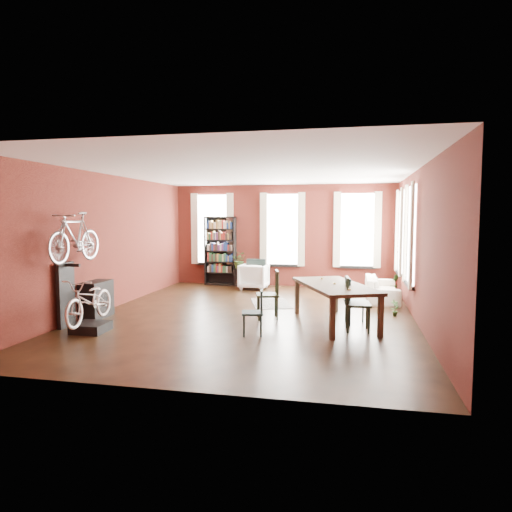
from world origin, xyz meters
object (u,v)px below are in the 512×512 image
(white_armchair, at_px, (254,275))
(cream_sofa, at_px, (382,285))
(dining_table, at_px, (334,304))
(dining_chair_b, at_px, (267,295))
(dining_chair_d, at_px, (357,301))
(console_table, at_px, (96,299))
(plant_stand, at_px, (240,277))
(dining_chair_c, at_px, (358,304))
(bookshelf, at_px, (220,251))
(bicycle_floor, at_px, (89,280))
(dining_chair_a, at_px, (252,313))
(bike_trainer, at_px, (91,327))

(white_armchair, bearing_deg, cream_sofa, 165.76)
(dining_table, bearing_deg, dining_chair_b, 147.42)
(dining_chair_d, distance_m, console_table, 5.58)
(plant_stand, bearing_deg, dining_chair_d, -51.52)
(dining_chair_c, xyz_separation_m, cream_sofa, (0.66, 3.51, -0.11))
(dining_chair_b, relative_size, bookshelf, 0.47)
(dining_chair_d, bearing_deg, white_armchair, 23.08)
(bookshelf, bearing_deg, dining_table, -51.15)
(dining_table, xyz_separation_m, dining_chair_d, (0.45, 0.08, 0.06))
(bicycle_floor, bearing_deg, bookshelf, 80.03)
(dining_chair_a, relative_size, dining_chair_c, 0.81)
(cream_sofa, bearing_deg, dining_chair_c, 169.42)
(dining_chair_d, relative_size, plant_stand, 1.69)
(dining_chair_b, height_order, console_table, dining_chair_b)
(dining_chair_b, height_order, white_armchair, dining_chair_b)
(bike_trainer, bearing_deg, dining_table, 19.46)
(dining_chair_c, distance_m, plant_stand, 6.20)
(dining_table, distance_m, dining_chair_b, 1.46)
(bike_trainer, bearing_deg, dining_chair_a, 7.92)
(white_armchair, relative_size, console_table, 1.04)
(dining_chair_d, xyz_separation_m, plant_stand, (-3.58, 4.50, -0.19))
(cream_sofa, relative_size, bicycle_floor, 1.26)
(dining_chair_c, relative_size, plant_stand, 1.84)
(bookshelf, distance_m, cream_sofa, 5.28)
(dining_chair_c, height_order, console_table, dining_chair_c)
(dining_chair_a, bearing_deg, bicycle_floor, -95.79)
(dining_chair_d, xyz_separation_m, cream_sofa, (0.67, 2.97, -0.07))
(dining_table, height_order, bike_trainer, dining_table)
(dining_table, relative_size, bike_trainer, 4.05)
(dining_chair_d, xyz_separation_m, white_armchair, (-3.03, 4.04, -0.06))
(white_armchair, distance_m, cream_sofa, 3.86)
(bike_trainer, bearing_deg, white_armchair, 71.18)
(dining_chair_a, height_order, console_table, dining_chair_a)
(dining_table, height_order, dining_chair_b, dining_chair_b)
(dining_chair_a, distance_m, bicycle_floor, 3.18)
(bookshelf, height_order, bicycle_floor, bookshelf)
(dining_chair_a, height_order, dining_chair_c, dining_chair_c)
(dining_table, height_order, bicycle_floor, bicycle_floor)
(white_armchair, bearing_deg, dining_table, 123.98)
(dining_chair_b, xyz_separation_m, white_armchair, (-1.14, 3.89, -0.10))
(bookshelf, relative_size, bike_trainer, 3.67)
(bike_trainer, xyz_separation_m, bicycle_floor, (-0.03, 0.04, 0.91))
(dining_chair_c, xyz_separation_m, bike_trainer, (-5.00, -1.15, -0.43))
(dining_chair_a, distance_m, bike_trainer, 3.13)
(bookshelf, bearing_deg, bike_trainer, -96.35)
(bicycle_floor, bearing_deg, cream_sofa, 35.73)
(dining_table, relative_size, dining_chair_c, 2.33)
(cream_sofa, bearing_deg, dining_chair_a, 148.62)
(bicycle_floor, bearing_deg, white_armchair, 67.48)
(dining_chair_a, relative_size, plant_stand, 1.49)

